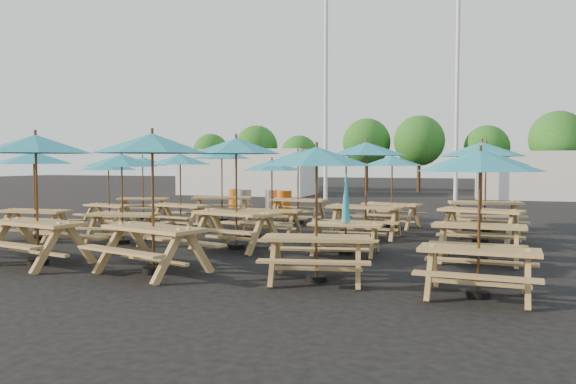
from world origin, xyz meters
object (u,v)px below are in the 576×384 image
(picnic_unit_11, at_px, (298,161))
(waste_bin_2, at_px, (273,202))
(picnic_unit_10, at_px, (272,170))
(picnic_unit_2, at_px, (109,170))
(picnic_unit_7, at_px, (222,158))
(picnic_unit_15, at_px, (392,165))
(picnic_unit_8, at_px, (152,153))
(picnic_unit_12, at_px, (317,165))
(picnic_unit_1, at_px, (34,164))
(waste_bin_0, at_px, (236,200))
(picnic_unit_18, at_px, (482,156))
(picnic_unit_6, at_px, (180,164))
(waste_bin_3, at_px, (284,202))
(picnic_unit_13, at_px, (346,216))
(waste_bin_1, at_px, (244,201))
(picnic_unit_9, at_px, (236,153))
(picnic_unit_16, at_px, (480,171))
(picnic_unit_4, at_px, (36,153))
(picnic_unit_19, at_px, (486,156))
(picnic_unit_17, at_px, (480,165))
(picnic_unit_3, at_px, (143,165))
(picnic_unit_14, at_px, (366,155))
(picnic_unit_5, at_px, (122,166))

(picnic_unit_11, height_order, waste_bin_2, picnic_unit_11)
(picnic_unit_10, xyz_separation_m, picnic_unit_11, (-0.19, 3.04, 0.25))
(picnic_unit_2, xyz_separation_m, picnic_unit_7, (2.65, 2.53, 0.36))
(picnic_unit_2, relative_size, picnic_unit_15, 0.93)
(picnic_unit_8, bearing_deg, picnic_unit_12, 22.37)
(picnic_unit_1, xyz_separation_m, waste_bin_0, (1.65, 9.16, -1.50))
(picnic_unit_1, distance_m, picnic_unit_18, 11.29)
(picnic_unit_2, bearing_deg, picnic_unit_6, 10.73)
(picnic_unit_12, height_order, waste_bin_3, picnic_unit_12)
(picnic_unit_13, height_order, waste_bin_1, picnic_unit_13)
(picnic_unit_9, height_order, picnic_unit_16, picnic_unit_9)
(picnic_unit_4, distance_m, picnic_unit_13, 6.38)
(picnic_unit_19, bearing_deg, picnic_unit_7, 171.73)
(picnic_unit_1, relative_size, waste_bin_1, 2.50)
(waste_bin_1, distance_m, waste_bin_2, 1.17)
(picnic_unit_19, bearing_deg, waste_bin_2, 147.74)
(picnic_unit_17, bearing_deg, picnic_unit_19, 90.51)
(picnic_unit_3, bearing_deg, picnic_unit_4, -87.19)
(picnic_unit_9, distance_m, picnic_unit_12, 3.92)
(picnic_unit_3, distance_m, picnic_unit_10, 6.43)
(picnic_unit_10, relative_size, picnic_unit_15, 0.93)
(picnic_unit_13, distance_m, picnic_unit_15, 5.45)
(picnic_unit_2, relative_size, picnic_unit_13, 1.02)
(picnic_unit_4, bearing_deg, picnic_unit_12, 14.21)
(picnic_unit_17, distance_m, waste_bin_0, 13.02)
(waste_bin_3, bearing_deg, picnic_unit_14, -53.82)
(picnic_unit_1, distance_m, picnic_unit_10, 6.16)
(picnic_unit_15, bearing_deg, picnic_unit_10, -122.31)
(picnic_unit_8, bearing_deg, picnic_unit_1, 168.81)
(picnic_unit_1, xyz_separation_m, picnic_unit_2, (0.06, 3.03, -0.19))
(picnic_unit_9, xyz_separation_m, waste_bin_0, (-3.91, 9.01, -1.74))
(waste_bin_3, bearing_deg, waste_bin_2, 151.39)
(picnic_unit_4, height_order, picnic_unit_14, picnic_unit_14)
(picnic_unit_18, bearing_deg, picnic_unit_11, 169.15)
(picnic_unit_6, xyz_separation_m, picnic_unit_7, (0.15, 2.56, 0.19))
(picnic_unit_14, relative_size, picnic_unit_16, 1.17)
(picnic_unit_4, relative_size, picnic_unit_6, 1.12)
(picnic_unit_15, bearing_deg, picnic_unit_17, -51.63)
(picnic_unit_12, relative_size, waste_bin_3, 2.47)
(picnic_unit_1, bearing_deg, picnic_unit_16, -18.80)
(picnic_unit_2, xyz_separation_m, waste_bin_3, (3.80, 5.68, -1.31))
(picnic_unit_18, bearing_deg, picnic_unit_14, -165.55)
(picnic_unit_19, bearing_deg, picnic_unit_2, -175.27)
(waste_bin_2, bearing_deg, picnic_unit_13, -61.35)
(picnic_unit_16, height_order, waste_bin_0, picnic_unit_16)
(picnic_unit_9, bearing_deg, picnic_unit_5, -166.40)
(picnic_unit_5, bearing_deg, picnic_unit_10, 33.92)
(picnic_unit_6, xyz_separation_m, picnic_unit_13, (5.56, -2.82, -1.11))
(picnic_unit_17, bearing_deg, picnic_unit_3, 156.95)
(picnic_unit_15, distance_m, picnic_unit_16, 8.87)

